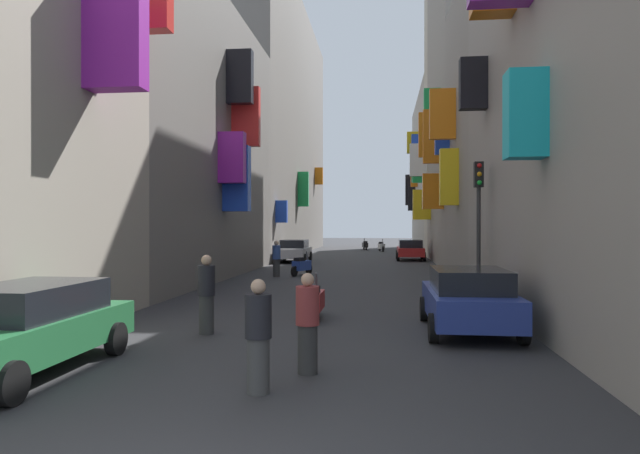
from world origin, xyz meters
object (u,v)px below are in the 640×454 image
Objects in this scene: scooter_white at (381,246)px; parked_car_red at (410,249)px; scooter_red at (314,301)px; pedestrian_mid_street at (258,337)px; pedestrian_crossing at (276,259)px; pedestrian_near_left at (308,324)px; scooter_blue at (302,266)px; parked_car_silver at (294,250)px; traffic_light_near_corner at (479,208)px; scooter_black at (365,245)px; parked_car_blue at (468,298)px; pedestrian_near_right at (206,294)px; parked_car_green at (24,327)px.

parked_car_red is at bearing -80.96° from scooter_white.
scooter_red is 1.07× the size of scooter_white.
pedestrian_crossing is at bearing 100.02° from pedestrian_mid_street.
pedestrian_crossing is (-4.74, -25.67, 0.36)m from scooter_white.
parked_car_red is 2.50× the size of pedestrian_near_left.
parked_car_silver is at bearing 101.05° from scooter_blue.
traffic_light_near_corner reaches higher than pedestrian_mid_street.
scooter_blue is 1.06× the size of pedestrian_mid_street.
pedestrian_mid_street reaches higher than pedestrian_near_left.
scooter_white is 26.11m from pedestrian_crossing.
parked_car_silver is 1.01× the size of traffic_light_near_corner.
scooter_white is 43.60m from pedestrian_mid_street.
parked_car_blue is at bearing -84.99° from scooter_black.
pedestrian_near_right is (-5.67, -26.84, 0.13)m from parked_car_red.
scooter_blue is 1.35m from pedestrian_crossing.
parked_car_blue is 1.00× the size of parked_car_red.
parked_car_green reaches higher than scooter_red.
pedestrian_near_left is (3.71, -16.76, -0.02)m from pedestrian_crossing.
pedestrian_near_right reaches higher than parked_car_silver.
pedestrian_crossing is (-6.80, 12.85, 0.07)m from parked_car_blue.
pedestrian_crossing reaches higher than parked_car_green.
parked_car_silver is (-0.02, 27.70, 0.00)m from parked_car_green.
pedestrian_mid_street is at bearing -8.87° from parked_car_green.
pedestrian_crossing is at bearing 102.49° from pedestrian_near_left.
scooter_blue is 14.49m from pedestrian_near_right.
parked_car_silver is 2.66× the size of pedestrian_near_left.
scooter_white is (1.58, 37.21, -0.00)m from scooter_red.
parked_car_green is at bearing -94.97° from scooter_black.
parked_car_red reaches higher than scooter_red.
pedestrian_crossing reaches higher than pedestrian_near_left.
scooter_black and scooter_white have the same top height.
parked_car_silver reaches higher than parked_car_blue.
scooter_red is at bearing -79.71° from parked_car_silver.
parked_car_red is at bearing 65.33° from scooter_blue.
pedestrian_near_right is 8.63m from traffic_light_near_corner.
parked_car_blue is 14.55m from pedestrian_crossing.
scooter_white is at bearing 84.68° from pedestrian_near_right.
scooter_black is 46.40m from pedestrian_mid_street.
parked_car_blue is 14.77m from scooter_blue.
traffic_light_near_corner is at bearing -85.04° from scooter_white.
scooter_blue is 17.71m from pedestrian_near_left.
parked_car_red is 2.35× the size of scooter_blue.
scooter_black is 37.49m from traffic_light_near_corner.
scooter_black is at bearing 90.68° from pedestrian_near_left.
scooter_blue is at bearing 84.06° from parked_car_green.
parked_car_silver is at bearing -110.06° from scooter_white.
parked_car_silver is 2.33× the size of scooter_white.
pedestrian_crossing reaches higher than scooter_white.
pedestrian_near_right is (1.88, 3.54, 0.11)m from parked_car_green.
pedestrian_crossing is (0.82, -10.43, 0.07)m from parked_car_silver.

